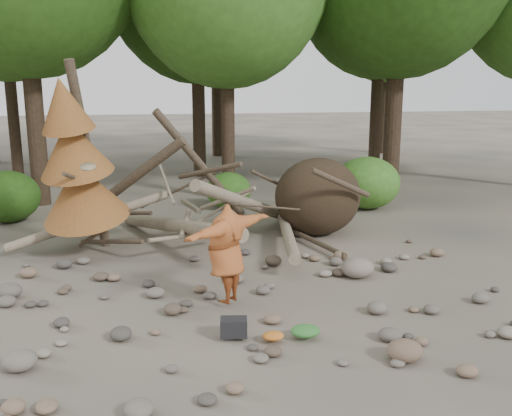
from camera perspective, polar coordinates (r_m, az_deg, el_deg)
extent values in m
plane|color=#514C44|center=(10.23, -1.06, -9.61)|extent=(120.00, 120.00, 0.00)
ellipsoid|color=#332619|center=(14.55, 6.19, 1.13)|extent=(2.20, 1.87, 1.98)
cylinder|color=gray|center=(13.46, -7.93, -1.78)|extent=(2.61, 5.11, 1.08)
cylinder|color=gray|center=(14.06, -0.74, 0.42)|extent=(3.18, 3.71, 1.90)
cylinder|color=brown|center=(14.17, -13.08, 2.25)|extent=(3.08, 1.91, 2.49)
cylinder|color=gray|center=(13.68, 3.08, -2.30)|extent=(1.13, 4.98, 0.43)
cylinder|color=brown|center=(14.34, -5.51, 4.26)|extent=(2.39, 1.03, 2.89)
cylinder|color=gray|center=(13.78, -16.35, -1.20)|extent=(3.71, 0.86, 1.20)
cylinder|color=#4C3F30|center=(13.35, -14.30, -3.29)|extent=(1.52, 1.70, 0.49)
cylinder|color=gray|center=(14.19, -3.26, 0.10)|extent=(1.57, 0.85, 0.69)
cylinder|color=#4C3F30|center=(14.87, 2.59, 2.26)|extent=(1.92, 1.25, 1.10)
cylinder|color=gray|center=(13.75, -8.99, 2.54)|extent=(0.37, 1.42, 0.85)
cylinder|color=#4C3F30|center=(13.61, 5.83, -3.31)|extent=(0.79, 2.54, 0.12)
cylinder|color=gray|center=(12.92, -6.89, -2.82)|extent=(1.78, 1.11, 0.29)
cylinder|color=#4C3F30|center=(13.31, -16.39, 4.90)|extent=(0.67, 1.13, 4.35)
cone|color=brown|center=(13.12, -17.01, 1.66)|extent=(2.06, 2.13, 1.86)
cone|color=brown|center=(12.79, -17.86, 5.87)|extent=(1.71, 1.78, 1.65)
cone|color=brown|center=(12.55, -18.67, 9.83)|extent=(1.23, 1.30, 1.41)
cylinder|color=#38281C|center=(19.15, -21.64, 13.58)|extent=(0.56, 0.56, 8.96)
cylinder|color=#38281C|center=(18.72, -2.86, 11.68)|extent=(0.44, 0.44, 7.14)
cylinder|color=#38281C|center=(20.99, 13.87, 14.60)|extent=(0.60, 0.60, 9.45)
cylinder|color=#38281C|center=(23.36, -23.37, 11.39)|extent=(0.42, 0.42, 7.56)
cylinder|color=#38281C|center=(23.63, -5.83, 13.52)|extent=(0.52, 0.52, 8.54)
cylinder|color=#38281C|center=(25.04, 12.07, 12.78)|extent=(0.50, 0.50, 8.12)
cylinder|color=#38281C|center=(30.05, -3.99, 13.54)|extent=(0.54, 0.54, 8.75)
cylinder|color=#38281C|center=(31.92, 12.79, 12.40)|extent=(0.46, 0.46, 7.84)
ellipsoid|color=#295316|center=(17.28, -23.64, 1.05)|extent=(1.80, 1.80, 1.44)
ellipsoid|color=#366A1E|center=(17.61, -2.77, 1.77)|extent=(1.40, 1.40, 1.12)
ellipsoid|color=#427D27|center=(17.88, 11.06, 2.49)|extent=(2.00, 2.00, 1.60)
imported|color=#A55225|center=(9.87, -2.96, -4.56)|extent=(2.00, 1.87, 1.75)
cylinder|color=#8B7958|center=(10.06, -16.45, 4.00)|extent=(0.35, 0.34, 0.14)
cube|color=black|center=(8.91, -2.24, -12.16)|extent=(0.44, 0.33, 0.27)
ellipsoid|color=#2F712D|center=(8.95, 4.96, -12.44)|extent=(0.45, 0.38, 0.17)
ellipsoid|color=#C16721|center=(8.82, 1.73, -12.95)|extent=(0.33, 0.27, 0.12)
ellipsoid|color=#6D665B|center=(8.65, -22.58, -13.91)|extent=(0.48, 0.43, 0.29)
ellipsoid|color=brown|center=(8.53, 14.66, -13.62)|extent=(0.52, 0.46, 0.31)
ellipsoid|color=gray|center=(11.68, 10.12, -5.90)|extent=(0.66, 0.60, 0.40)
ellipsoid|color=#5E574F|center=(11.36, -23.51, -7.62)|extent=(0.48, 0.43, 0.29)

